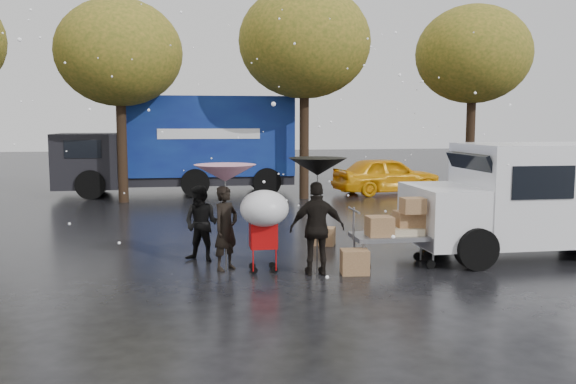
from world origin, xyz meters
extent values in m
plane|color=black|center=(0.00, 0.00, 0.00)|extent=(90.00, 90.00, 0.00)
imported|color=black|center=(-0.75, 0.34, 0.75)|extent=(0.64, 0.64, 1.50)
imported|color=black|center=(-1.17, 1.10, 0.72)|extent=(0.88, 0.82, 1.44)
imported|color=black|center=(0.78, -0.27, 0.81)|extent=(0.96, 0.44, 1.61)
cylinder|color=#4C4C4C|center=(-0.75, 0.34, 0.87)|extent=(0.02, 0.02, 1.73)
cone|color=#C8527D|center=(-0.75, 0.34, 1.73)|extent=(1.09, 1.09, 0.30)
sphere|color=#4C4C4C|center=(-0.75, 0.34, 1.76)|extent=(0.06, 0.06, 0.06)
cylinder|color=#4C4C4C|center=(0.78, -0.27, 0.93)|extent=(0.02, 0.02, 1.87)
cone|color=black|center=(0.78, -0.27, 1.87)|extent=(0.99, 0.99, 0.30)
sphere|color=#4C4C4C|center=(0.78, -0.27, 1.90)|extent=(0.06, 0.06, 0.06)
cube|color=slate|center=(2.28, 0.13, 0.55)|extent=(1.50, 0.80, 0.08)
cylinder|color=slate|center=(1.53, 0.13, 0.80)|extent=(0.04, 0.04, 0.60)
cube|color=brown|center=(2.63, 0.23, 0.79)|extent=(0.55, 0.45, 0.40)
cube|color=brown|center=(1.98, 0.03, 0.77)|extent=(0.45, 0.40, 0.35)
cube|color=brown|center=(2.58, -0.02, 1.13)|extent=(0.40, 0.35, 0.28)
cube|color=tan|center=(2.33, 0.13, 0.65)|extent=(0.90, 0.55, 0.12)
cylinder|color=black|center=(1.68, -0.19, 0.08)|extent=(0.16, 0.05, 0.16)
cylinder|color=black|center=(1.68, 0.45, 0.08)|extent=(0.16, 0.05, 0.16)
cylinder|color=black|center=(2.88, -0.19, 0.08)|extent=(0.16, 0.05, 0.16)
cylinder|color=black|center=(2.88, 0.45, 0.08)|extent=(0.16, 0.05, 0.16)
cube|color=red|center=(-0.11, 0.12, 0.65)|extent=(0.47, 0.41, 0.45)
cylinder|color=red|center=(-0.11, -0.07, 1.02)|extent=(0.42, 0.02, 0.02)
cylinder|color=#4C4C4C|center=(-0.11, -0.07, 0.95)|extent=(0.02, 0.02, 0.60)
ellipsoid|color=white|center=(-0.11, -0.07, 1.15)|extent=(0.84, 0.84, 0.63)
cylinder|color=black|center=(-0.29, -0.04, 0.06)|extent=(0.12, 0.04, 0.12)
cylinder|color=black|center=(-0.29, 0.28, 0.06)|extent=(0.12, 0.04, 0.12)
cylinder|color=black|center=(0.07, -0.04, 0.06)|extent=(0.12, 0.04, 0.12)
cylinder|color=black|center=(0.07, 0.28, 0.06)|extent=(0.12, 0.04, 0.12)
cube|color=white|center=(5.85, 0.57, 1.25)|extent=(3.80, 2.00, 1.90)
cube|color=white|center=(3.45, 0.57, 0.85)|extent=(1.20, 1.95, 1.10)
cube|color=black|center=(4.00, 0.57, 1.70)|extent=(0.37, 1.70, 0.67)
cube|color=slate|center=(2.90, 0.57, 0.45)|extent=(0.12, 1.90, 0.25)
cylinder|color=black|center=(3.65, -0.38, 0.38)|extent=(0.76, 0.28, 0.76)
cylinder|color=black|center=(3.65, 1.52, 0.38)|extent=(0.76, 0.28, 0.76)
cube|color=navy|center=(-0.67, 12.06, 2.10)|extent=(6.00, 2.50, 2.80)
cube|color=black|center=(-4.87, 12.06, 1.25)|extent=(2.20, 2.40, 1.90)
cube|color=black|center=(-1.67, 12.06, 0.55)|extent=(8.00, 2.30, 0.35)
cube|color=white|center=(-0.67, 10.80, 2.20)|extent=(3.50, 0.03, 0.35)
cylinder|color=black|center=(-4.67, 10.91, 0.50)|extent=(1.00, 0.30, 1.00)
cylinder|color=black|center=(-4.67, 13.21, 0.50)|extent=(1.00, 0.30, 1.00)
cylinder|color=black|center=(1.33, 10.91, 0.50)|extent=(1.00, 0.30, 1.00)
cylinder|color=black|center=(1.33, 13.21, 0.50)|extent=(1.00, 0.30, 1.00)
cube|color=brown|center=(1.43, -0.32, 0.21)|extent=(0.51, 0.42, 0.42)
cube|color=brown|center=(1.43, 2.20, 0.19)|extent=(0.59, 0.53, 0.38)
imported|color=#FFAE0D|center=(5.74, 10.88, 0.67)|extent=(4.16, 2.25, 1.34)
cylinder|color=black|center=(-3.50, 10.00, 2.24)|extent=(0.32, 0.32, 4.48)
ellipsoid|color=#3F4F16|center=(-3.50, 10.00, 4.80)|extent=(4.00, 4.00, 3.40)
cylinder|color=black|center=(2.50, 10.00, 2.45)|extent=(0.32, 0.32, 4.90)
ellipsoid|color=#3F4F16|center=(2.50, 10.00, 5.25)|extent=(4.40, 4.40, 3.74)
cylinder|color=black|center=(8.50, 10.00, 2.31)|extent=(0.32, 0.32, 4.62)
ellipsoid|color=#3F4F16|center=(8.50, 10.00, 4.95)|extent=(4.00, 4.00, 3.40)
camera|label=1|loc=(-1.38, -10.34, 2.64)|focal=38.00mm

